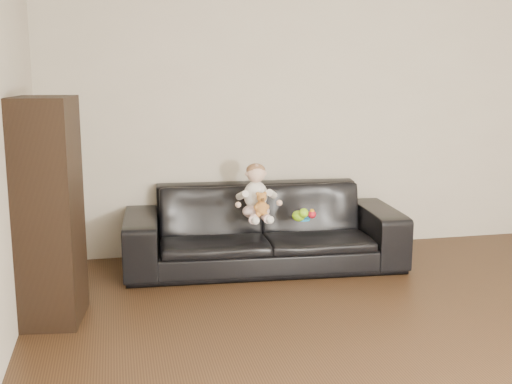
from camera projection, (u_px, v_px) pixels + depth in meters
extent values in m
plane|color=#3A2514|center=(482.00, 382.00, 3.42)|extent=(5.50, 5.50, 0.00)
plane|color=beige|center=(323.00, 107.00, 5.81)|extent=(5.00, 0.00, 5.00)
imported|color=black|center=(263.00, 227.00, 5.37)|extent=(2.34, 1.04, 0.67)
cube|color=black|center=(49.00, 211.00, 4.14)|extent=(0.43, 0.55, 1.47)
cube|color=silver|center=(49.00, 161.00, 4.08)|extent=(0.21, 0.27, 0.28)
ellipsoid|color=#FCD5D5|center=(256.00, 211.00, 5.21)|extent=(0.26, 0.23, 0.12)
ellipsoid|color=white|center=(256.00, 195.00, 5.20)|extent=(0.22, 0.19, 0.23)
sphere|color=beige|center=(256.00, 173.00, 5.15)|extent=(0.18, 0.18, 0.15)
ellipsoid|color=#8C603F|center=(256.00, 170.00, 5.16)|extent=(0.18, 0.18, 0.11)
cylinder|color=#FCD5D5|center=(254.00, 218.00, 5.07)|extent=(0.10, 0.20, 0.07)
cylinder|color=#FCD5D5|center=(266.00, 217.00, 5.09)|extent=(0.10, 0.20, 0.07)
sphere|color=white|center=(256.00, 221.00, 4.97)|extent=(0.07, 0.07, 0.06)
sphere|color=white|center=(270.00, 220.00, 5.00)|extent=(0.07, 0.07, 0.06)
cylinder|color=white|center=(242.00, 195.00, 5.12)|extent=(0.08, 0.17, 0.10)
cylinder|color=white|center=(272.00, 194.00, 5.18)|extent=(0.08, 0.17, 0.10)
ellipsoid|color=#B87634|center=(261.00, 208.00, 5.07)|extent=(0.11, 0.09, 0.12)
sphere|color=#B87634|center=(262.00, 198.00, 5.04)|extent=(0.08, 0.08, 0.08)
sphere|color=#B87634|center=(258.00, 194.00, 5.03)|extent=(0.03, 0.03, 0.03)
sphere|color=#B87634|center=(265.00, 193.00, 5.05)|extent=(0.03, 0.03, 0.03)
sphere|color=#593819|center=(263.00, 200.00, 5.01)|extent=(0.03, 0.03, 0.03)
ellipsoid|color=#8BDA19|center=(298.00, 216.00, 5.12)|extent=(0.13, 0.14, 0.09)
sphere|color=red|center=(312.00, 214.00, 5.22)|extent=(0.08, 0.08, 0.07)
cylinder|color=#1A88D1|center=(303.00, 219.00, 5.17)|extent=(0.14, 0.14, 0.02)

